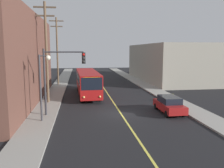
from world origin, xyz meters
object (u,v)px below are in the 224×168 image
city_bus (88,82)px  street_lamp_left (43,78)px  utility_pole_near (46,49)px  utility_pole_mid (57,48)px  traffic_signal_left_corner (62,69)px  fire_hydrant (172,97)px  parked_car_red (169,104)px

city_bus → street_lamp_left: bearing=-108.9°
city_bus → utility_pole_near: bearing=-135.3°
utility_pole_mid → traffic_signal_left_corner: size_ratio=1.90×
utility_pole_mid → city_bus: bearing=-64.2°
city_bus → traffic_signal_left_corner: bearing=-104.7°
city_bus → fire_hydrant: size_ratio=14.56×
utility_pole_mid → street_lamp_left: (0.70, -21.62, -2.62)m
parked_car_red → utility_pole_mid: bearing=121.0°
utility_pole_near → fire_hydrant: 15.39m
parked_car_red → utility_pole_near: bearing=154.2°
utility_pole_near → utility_pole_mid: 14.41m
city_bus → parked_car_red: (7.43, -10.43, -0.98)m
parked_car_red → traffic_signal_left_corner: size_ratio=0.73×
city_bus → utility_pole_near: size_ratio=1.11×
city_bus → utility_pole_mid: bearing=115.8°
utility_pole_near → street_lamp_left: utility_pole_near is taller
street_lamp_left → city_bus: bearing=71.1°
parked_car_red → traffic_signal_left_corner: 10.65m
city_bus → utility_pole_near: utility_pole_near is taller
parked_car_red → street_lamp_left: street_lamp_left is taller
city_bus → utility_pole_mid: 11.82m
utility_pole_mid → traffic_signal_left_corner: bearing=-83.9°
traffic_signal_left_corner → fire_hydrant: size_ratio=7.14×
utility_pole_near → traffic_signal_left_corner: bearing=-69.7°
utility_pole_near → traffic_signal_left_corner: (2.01, -5.43, -1.90)m
city_bus → street_lamp_left: 12.62m
street_lamp_left → utility_pole_near: bearing=94.7°
parked_car_red → fire_hydrant: 5.06m
utility_pole_near → utility_pole_mid: bearing=90.5°
city_bus → street_lamp_left: street_lamp_left is taller
utility_pole_near → city_bus: bearing=44.7°
parked_car_red → city_bus: bearing=125.5°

